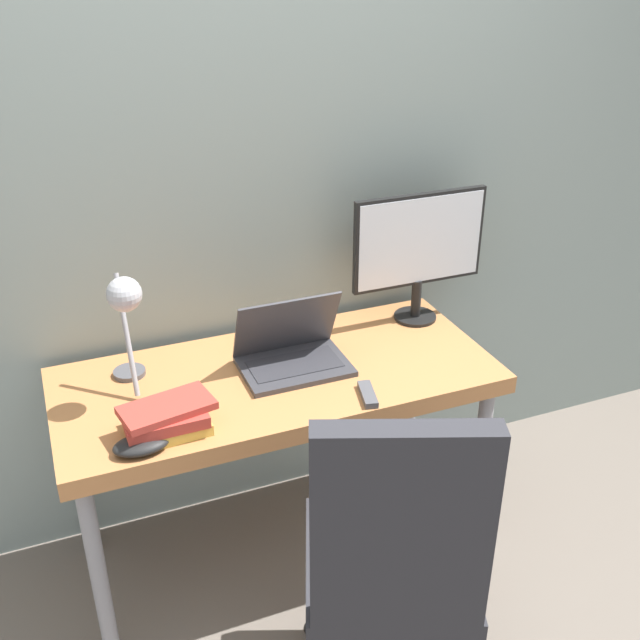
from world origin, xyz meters
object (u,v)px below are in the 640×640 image
laptop (292,352)px  office_chair (393,559)px  book_stack (167,419)px  desk_lamp (125,309)px  monitor (419,246)px  game_controller (141,445)px

laptop → office_chair: (0.01, -0.73, -0.23)m
office_chair → book_stack: bearing=132.0°
office_chair → laptop: bearing=90.7°
desk_lamp → book_stack: desk_lamp is taller
monitor → desk_lamp: bearing=-172.1°
office_chair → book_stack: office_chair is taller
laptop → monitor: bearing=15.9°
laptop → desk_lamp: (-0.50, 0.01, 0.25)m
laptop → desk_lamp: desk_lamp is taller
monitor → office_chair: 1.13m
desk_lamp → book_stack: size_ratio=1.47×
desk_lamp → office_chair: bearing=-55.1°
game_controller → office_chair: bearing=-39.8°
office_chair → game_controller: (-0.55, 0.46, 0.20)m
monitor → game_controller: size_ratio=3.23×
desk_lamp → game_controller: bearing=-96.9°
game_controller → book_stack: bearing=34.8°
laptop → office_chair: bearing=-89.3°
book_stack → monitor: bearing=20.3°
laptop → game_controller: 0.60m
office_chair → game_controller: size_ratio=6.92×
laptop → monitor: monitor is taller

